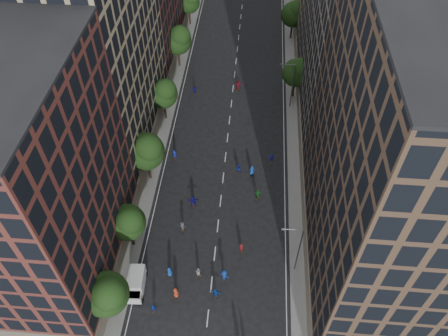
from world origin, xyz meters
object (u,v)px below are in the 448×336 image
(streetlamp_far, at_px, (292,83))
(streetlamp_near, at_px, (297,248))
(cargo_van, at_px, (136,283))
(skater_0, at_px, (169,272))

(streetlamp_far, bearing_deg, streetlamp_near, -90.00)
(streetlamp_far, distance_m, cargo_van, 42.36)
(cargo_van, height_order, skater_0, cargo_van)
(cargo_van, bearing_deg, streetlamp_near, 8.75)
(streetlamp_far, distance_m, skater_0, 38.82)
(streetlamp_far, xyz_separation_m, skater_0, (-15.85, -35.17, -4.32))
(streetlamp_far, height_order, cargo_van, streetlamp_far)
(streetlamp_far, height_order, skater_0, streetlamp_far)
(streetlamp_far, bearing_deg, cargo_van, -117.81)
(streetlamp_near, height_order, skater_0, streetlamp_near)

